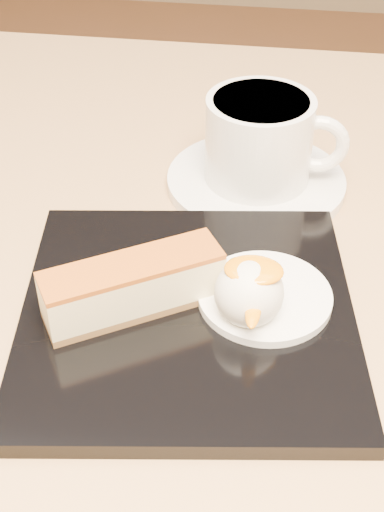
% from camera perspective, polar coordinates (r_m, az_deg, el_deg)
% --- Properties ---
extents(table, '(0.80, 0.80, 0.72)m').
position_cam_1_polar(table, '(0.64, -1.67, -11.10)').
color(table, black).
rests_on(table, ground).
extents(dessert_plate, '(0.25, 0.25, 0.01)m').
position_cam_1_polar(dessert_plate, '(0.48, -0.34, -4.66)').
color(dessert_plate, black).
rests_on(dessert_plate, table).
extents(cheesecake, '(0.12, 0.09, 0.04)m').
position_cam_1_polar(cheesecake, '(0.46, -4.74, -2.41)').
color(cheesecake, brown).
rests_on(cheesecake, dessert_plate).
extents(cream_smear, '(0.09, 0.09, 0.01)m').
position_cam_1_polar(cream_smear, '(0.48, 5.84, -3.23)').
color(cream_smear, white).
rests_on(cream_smear, dessert_plate).
extents(ice_cream_scoop, '(0.04, 0.04, 0.04)m').
position_cam_1_polar(ice_cream_scoop, '(0.45, 4.58, -2.95)').
color(ice_cream_scoop, white).
rests_on(ice_cream_scoop, cream_smear).
extents(mango_sauce, '(0.04, 0.03, 0.01)m').
position_cam_1_polar(mango_sauce, '(0.44, 4.97, -1.13)').
color(mango_sauce, orange).
rests_on(mango_sauce, ice_cream_scoop).
extents(mint_sprig, '(0.04, 0.03, 0.00)m').
position_cam_1_polar(mint_sprig, '(0.50, 2.69, -0.64)').
color(mint_sprig, green).
rests_on(mint_sprig, cream_smear).
extents(saucer, '(0.15, 0.15, 0.01)m').
position_cam_1_polar(saucer, '(0.61, 5.13, 5.96)').
color(saucer, white).
rests_on(saucer, table).
extents(coffee_cup, '(0.12, 0.09, 0.07)m').
position_cam_1_polar(coffee_cup, '(0.59, 5.59, 9.35)').
color(coffee_cup, white).
rests_on(coffee_cup, saucer).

